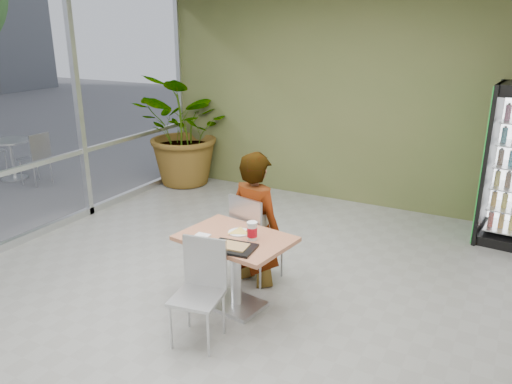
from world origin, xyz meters
TOP-DOWN VIEW (x-y plane):
  - ground at (0.00, 0.00)m, footprint 7.00×7.00m
  - room_envelope at (0.00, 0.00)m, footprint 6.00×7.00m
  - storefront_frame at (-3.00, 0.00)m, footprint 0.10×7.00m
  - dining_table at (0.18, -0.02)m, footprint 1.11×0.85m
  - chair_far at (0.07, 0.51)m, footprint 0.52×0.52m
  - chair_near at (0.15, -0.57)m, footprint 0.47×0.47m
  - seated_woman at (0.09, 0.56)m, footprint 0.72×0.54m
  - pizza_plate at (0.17, 0.07)m, footprint 0.30×0.25m
  - soda_cup at (0.35, -0.00)m, footprint 0.10×0.10m
  - napkin_stack at (-0.09, -0.18)m, footprint 0.14×0.14m
  - cafeteria_tray at (0.30, -0.26)m, footprint 0.42×0.33m
  - potted_plant at (-2.56, 3.05)m, footprint 2.10×1.96m

SIDE VIEW (x-z plane):
  - ground at x=0.00m, z-range 0.00..0.00m
  - chair_near at x=0.15m, z-range 0.08..0.99m
  - dining_table at x=0.18m, z-range 0.16..0.91m
  - seated_woman at x=0.09m, z-range -0.30..1.44m
  - chair_far at x=0.07m, z-range 0.08..1.06m
  - napkin_stack at x=-0.09m, z-range 0.75..0.77m
  - cafeteria_tray at x=0.30m, z-range 0.75..0.77m
  - pizza_plate at x=0.17m, z-range 0.75..0.78m
  - soda_cup at x=0.35m, z-range 0.75..0.92m
  - potted_plant at x=-2.56m, z-range 0.00..1.89m
  - room_envelope at x=0.00m, z-range 0.00..3.20m
  - storefront_frame at x=-3.00m, z-range 0.00..3.20m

